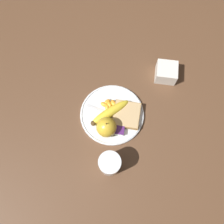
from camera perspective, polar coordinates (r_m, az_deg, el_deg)
name	(u,v)px	position (r m, az deg, el deg)	size (l,w,h in m)	color
ground_plane	(112,115)	(0.91, 0.00, -0.70)	(3.00, 3.00, 0.00)	brown
plate	(112,114)	(0.90, 0.00, -0.53)	(0.26, 0.26, 0.01)	silver
juice_glass	(110,164)	(0.82, -0.57, -13.40)	(0.08, 0.08, 0.10)	silver
apple	(107,127)	(0.84, -1.44, -3.97)	(0.08, 0.08, 0.09)	gold
banana	(110,113)	(0.88, -0.55, -0.26)	(0.14, 0.16, 0.04)	yellow
bread_slice	(127,114)	(0.89, 3.85, -0.44)	(0.12, 0.11, 0.02)	olive
fork	(111,114)	(0.89, -0.17, -0.61)	(0.06, 0.19, 0.00)	silver
jam_packet	(120,130)	(0.87, 2.05, -4.66)	(0.04, 0.04, 0.02)	white
orange_segment_0	(112,103)	(0.90, 0.10, 2.34)	(0.04, 0.03, 0.02)	#F9A32D
orange_segment_1	(104,104)	(0.90, -2.08, 2.01)	(0.03, 0.03, 0.02)	#F9A32D
orange_segment_2	(122,103)	(0.91, 2.55, 2.36)	(0.02, 0.03, 0.02)	#F9A32D
orange_segment_3	(119,107)	(0.90, 1.75, 1.28)	(0.02, 0.04, 0.02)	#F9A32D
orange_segment_4	(118,112)	(0.89, 1.46, 0.05)	(0.03, 0.03, 0.02)	#F9A32D
orange_segment_5	(109,104)	(0.90, -0.70, 1.98)	(0.04, 0.03, 0.02)	#F9A32D
orange_segment_6	(107,102)	(0.91, -1.27, 2.67)	(0.04, 0.03, 0.02)	#F9A32D
orange_segment_7	(107,107)	(0.90, -1.26, 1.22)	(0.03, 0.02, 0.02)	#F9A32D
condiment_caddy	(166,72)	(0.99, 13.96, 10.03)	(0.09, 0.09, 0.06)	silver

